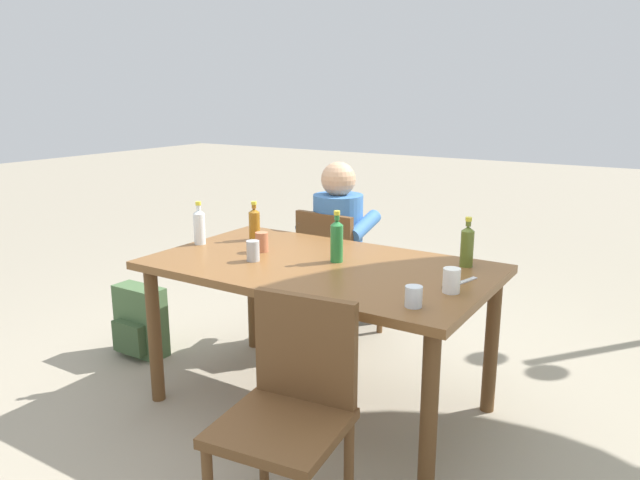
# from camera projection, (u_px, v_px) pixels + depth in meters

# --- Properties ---
(ground_plane) EXTENTS (24.00, 24.00, 0.00)m
(ground_plane) POSITION_uv_depth(u_px,v_px,m) (320.00, 404.00, 3.19)
(ground_plane) COLOR gray
(dining_table) EXTENTS (1.69, 0.99, 0.78)m
(dining_table) POSITION_uv_depth(u_px,v_px,m) (320.00, 280.00, 3.03)
(dining_table) COLOR brown
(dining_table) RESTS_ON ground_plane
(chair_far_left) EXTENTS (0.47, 0.47, 0.87)m
(chair_far_left) POSITION_uv_depth(u_px,v_px,m) (335.00, 268.00, 3.92)
(chair_far_left) COLOR brown
(chair_far_left) RESTS_ON ground_plane
(chair_near_right) EXTENTS (0.49, 0.49, 0.87)m
(chair_near_right) POSITION_uv_depth(u_px,v_px,m) (291.00, 403.00, 2.23)
(chair_near_right) COLOR brown
(chair_near_right) RESTS_ON ground_plane
(person_in_white_shirt) EXTENTS (0.47, 0.61, 1.18)m
(person_in_white_shirt) POSITION_uv_depth(u_px,v_px,m) (344.00, 240.00, 3.97)
(person_in_white_shirt) COLOR #3D70B2
(person_in_white_shirt) RESTS_ON ground_plane
(bottle_clear) EXTENTS (0.06, 0.06, 0.24)m
(bottle_clear) POSITION_uv_depth(u_px,v_px,m) (199.00, 226.00, 3.36)
(bottle_clear) COLOR white
(bottle_clear) RESTS_ON dining_table
(bottle_amber) EXTENTS (0.06, 0.06, 0.22)m
(bottle_amber) POSITION_uv_depth(u_px,v_px,m) (254.00, 223.00, 3.46)
(bottle_amber) COLOR #996019
(bottle_amber) RESTS_ON dining_table
(bottle_olive) EXTENTS (0.06, 0.06, 0.25)m
(bottle_olive) POSITION_uv_depth(u_px,v_px,m) (467.00, 245.00, 2.93)
(bottle_olive) COLOR #566623
(bottle_olive) RESTS_ON dining_table
(bottle_green) EXTENTS (0.06, 0.06, 0.26)m
(bottle_green) POSITION_uv_depth(u_px,v_px,m) (337.00, 240.00, 3.01)
(bottle_green) COLOR #287A38
(bottle_green) RESTS_ON dining_table
(cup_steel) EXTENTS (0.07, 0.07, 0.10)m
(cup_steel) POSITION_uv_depth(u_px,v_px,m) (253.00, 251.00, 3.04)
(cup_steel) COLOR #B2B7BC
(cup_steel) RESTS_ON dining_table
(cup_terracotta) EXTENTS (0.07, 0.07, 0.11)m
(cup_terracotta) POSITION_uv_depth(u_px,v_px,m) (262.00, 242.00, 3.21)
(cup_terracotta) COLOR #BC6B47
(cup_terracotta) RESTS_ON dining_table
(cup_white) EXTENTS (0.07, 0.07, 0.11)m
(cup_white) POSITION_uv_depth(u_px,v_px,m) (451.00, 280.00, 2.56)
(cup_white) COLOR white
(cup_white) RESTS_ON dining_table
(cup_glass) EXTENTS (0.07, 0.07, 0.09)m
(cup_glass) POSITION_uv_depth(u_px,v_px,m) (414.00, 297.00, 2.39)
(cup_glass) COLOR silver
(cup_glass) RESTS_ON dining_table
(table_knife) EXTENTS (0.08, 0.24, 0.01)m
(table_knife) POSITION_uv_depth(u_px,v_px,m) (457.00, 284.00, 2.67)
(table_knife) COLOR silver
(table_knife) RESTS_ON dining_table
(backpack_by_near_side) EXTENTS (0.34, 0.21, 0.44)m
(backpack_by_near_side) POSITION_uv_depth(u_px,v_px,m) (140.00, 322.00, 3.75)
(backpack_by_near_side) COLOR #47663D
(backpack_by_near_side) RESTS_ON ground_plane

